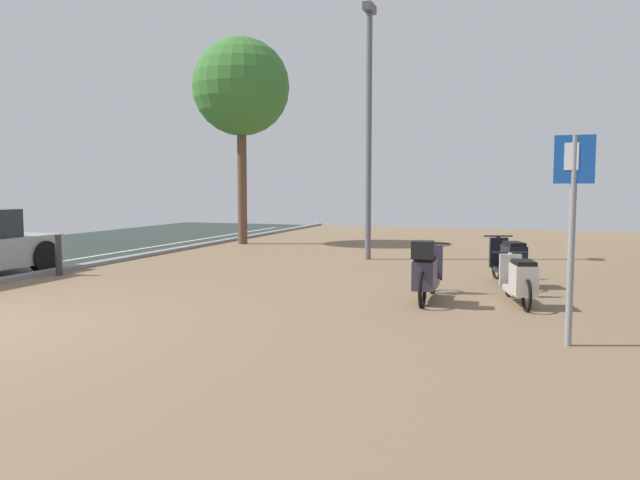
{
  "coord_description": "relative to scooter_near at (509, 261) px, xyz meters",
  "views": [
    {
      "loc": [
        6.44,
        -5.19,
        1.69
      ],
      "look_at": [
        3.56,
        3.04,
        0.93
      ],
      "focal_mm": 34.71,
      "sensor_mm": 36.0,
      "label": 1
    }
  ],
  "objects": [
    {
      "name": "lamp_post",
      "position": [
        -3.24,
        2.83,
        2.78
      ],
      "size": [
        0.2,
        0.52,
        5.74
      ],
      "color": "slate",
      "rests_on": "ground"
    },
    {
      "name": "scooter_far",
      "position": [
        0.21,
        -1.82,
        -0.05
      ],
      "size": [
        0.68,
        1.59,
        0.72
      ],
      "color": "black",
      "rests_on": "ground"
    },
    {
      "name": "street_tree",
      "position": [
        -7.69,
        5.34,
        4.09
      ],
      "size": [
        2.79,
        2.79,
        5.92
      ],
      "color": "brown",
      "rests_on": "ground"
    },
    {
      "name": "parking_sign",
      "position": [
        0.76,
        -3.99,
        0.97
      ],
      "size": [
        0.4,
        0.07,
        2.21
      ],
      "color": "gray",
      "rests_on": "ground"
    },
    {
      "name": "scooter_mid",
      "position": [
        -1.08,
        -2.0,
        0.03
      ],
      "size": [
        0.52,
        1.79,
        0.96
      ],
      "color": "black",
      "rests_on": "ground"
    },
    {
      "name": "ground",
      "position": [
        -4.61,
        -5.74,
        -0.43
      ],
      "size": [
        21.0,
        40.0,
        0.13
      ],
      "color": "black"
    },
    {
      "name": "scooter_near",
      "position": [
        0.0,
        0.0,
        0.0
      ],
      "size": [
        0.79,
        1.66,
        0.83
      ],
      "color": "black",
      "rests_on": "ground"
    },
    {
      "name": "bollard_far",
      "position": [
        -8.09,
        -1.61,
        -0.02
      ],
      "size": [
        0.12,
        0.12,
        0.77
      ],
      "color": "#38383D",
      "rests_on": "ground"
    }
  ]
}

